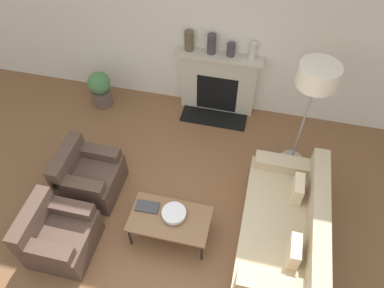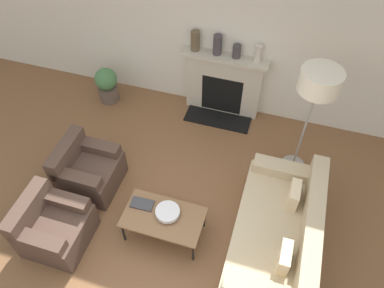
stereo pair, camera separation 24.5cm
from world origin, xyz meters
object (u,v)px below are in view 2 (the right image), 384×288
object	(u,v)px
floor_lamp	(318,87)
potted_plant	(107,84)
armchair_far	(88,171)
couch	(278,234)
mantel_vase_center_left	(218,45)
mantel_vase_right	(258,53)
fireplace	(223,85)
armchair_near	(53,227)
mantel_vase_left	(195,41)
mantel_vase_center_right	(237,51)
coffee_table	(163,218)
book	(142,204)
bowl	(168,212)

from	to	relation	value
floor_lamp	potted_plant	distance (m)	3.56
armchair_far	couch	bearing A→B (deg)	-94.10
floor_lamp	mantel_vase_center_left	xyz separation A→B (m)	(-1.48, 0.90, -0.29)
mantel_vase_right	potted_plant	world-z (taller)	mantel_vase_right
fireplace	mantel_vase_right	bearing A→B (deg)	1.76
armchair_near	potted_plant	size ratio (longest dim) A/B	1.19
floor_lamp	mantel_vase_left	xyz separation A→B (m)	(-1.83, 0.90, -0.29)
floor_lamp	mantel_vase_center_right	world-z (taller)	floor_lamp
coffee_table	potted_plant	xyz separation A→B (m)	(-1.83, 2.18, -0.04)
armchair_near	armchair_far	distance (m)	0.92
armchair_far	mantel_vase_center_right	distance (m)	2.78
mantel_vase_right	armchair_far	bearing A→B (deg)	-132.37
book	coffee_table	bearing A→B (deg)	-18.35
couch	armchair_near	size ratio (longest dim) A/B	2.48
bowl	mantel_vase_left	xyz separation A→B (m)	(-0.40, 2.48, 0.81)
coffee_table	mantel_vase_center_left	bearing A→B (deg)	90.13
armchair_far	book	size ratio (longest dim) A/B	2.56
couch	mantel_vase_center_right	bearing A→B (deg)	-153.98
armchair_near	armchair_far	xyz separation A→B (m)	(0.00, 0.92, 0.00)
fireplace	armchair_far	xyz separation A→B (m)	(-1.43, -2.08, -0.24)
mantel_vase_center_left	potted_plant	bearing A→B (deg)	-169.01
floor_lamp	mantel_vase_right	distance (m)	1.29
armchair_far	coffee_table	size ratio (longest dim) A/B	0.76
armchair_near	mantel_vase_center_right	size ratio (longest dim) A/B	3.75
couch	potted_plant	bearing A→B (deg)	-120.87
fireplace	potted_plant	bearing A→B (deg)	-170.20
armchair_near	mantel_vase_left	world-z (taller)	mantel_vase_left
bowl	mantel_vase_center_left	distance (m)	2.61
mantel_vase_left	mantel_vase_right	xyz separation A→B (m)	(0.97, 0.00, -0.02)
book	potted_plant	bearing A→B (deg)	123.11
fireplace	mantel_vase_center_right	distance (m)	0.69
mantel_vase_left	fireplace	bearing A→B (deg)	-1.72
bowl	mantel_vase_center_left	xyz separation A→B (m)	(-0.05, 2.48, 0.81)
couch	mantel_vase_right	bearing A→B (deg)	-160.81
mantel_vase_center_left	mantel_vase_right	world-z (taller)	mantel_vase_center_left
mantel_vase_right	potted_plant	distance (m)	2.63
armchair_near	floor_lamp	distance (m)	3.70
floor_lamp	bowl	bearing A→B (deg)	-132.26
armchair_near	book	world-z (taller)	armchair_near
couch	floor_lamp	distance (m)	1.86
bowl	armchair_near	bearing A→B (deg)	-158.17
bowl	mantel_vase_center_right	world-z (taller)	mantel_vase_center_right
potted_plant	mantel_vase_center_right	bearing A→B (deg)	9.47
couch	book	bearing A→B (deg)	-84.90
mantel_vase_right	potted_plant	bearing A→B (deg)	-171.76
mantel_vase_right	coffee_table	bearing A→B (deg)	-103.62
potted_plant	armchair_near	bearing A→B (deg)	-78.75
couch	book	size ratio (longest dim) A/B	6.34
fireplace	armchair_near	world-z (taller)	fireplace
armchair_near	bowl	world-z (taller)	armchair_near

